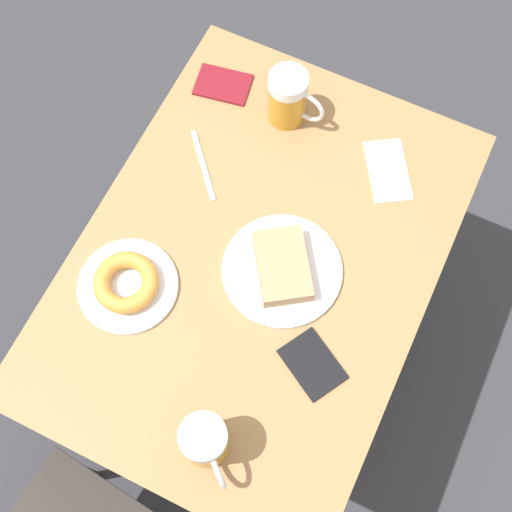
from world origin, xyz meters
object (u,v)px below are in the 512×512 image
plate_with_donut (127,284)px  fork (203,165)px  plate_with_cake (283,267)px  beer_mug_center (289,98)px  passport_near_edge (312,364)px  napkin_folded (388,171)px  passport_far_edge (223,85)px  beer_mug_left (206,443)px

plate_with_donut → fork: 0.32m
plate_with_donut → fork: size_ratio=1.46×
plate_with_cake → beer_mug_center: size_ratio=1.79×
passport_near_edge → plate_with_donut: bearing=2.1°
napkin_folded → passport_far_edge: size_ratio=1.27×
plate_with_cake → fork: plate_with_cake is taller
beer_mug_left → passport_far_edge: beer_mug_left is taller
passport_near_edge → passport_far_edge: bearing=-48.4°
plate_with_donut → beer_mug_center: beer_mug_center is taller
beer_mug_center → napkin_folded: beer_mug_center is taller
plate_with_cake → beer_mug_left: beer_mug_left is taller
napkin_folded → fork: (0.38, 0.17, -0.00)m
beer_mug_left → passport_far_edge: bearing=-65.4°
plate_with_donut → napkin_folded: bearing=-128.4°
beer_mug_center → passport_near_edge: size_ratio=0.93×
beer_mug_center → fork: size_ratio=0.98×
fork → passport_far_edge: (0.06, -0.21, 0.00)m
plate_with_donut → passport_near_edge: 0.41m
fork → passport_far_edge: passport_far_edge is taller
plate_with_cake → passport_far_edge: plate_with_cake is taller
plate_with_donut → beer_mug_center: size_ratio=1.48×
plate_with_donut → passport_near_edge: size_ratio=1.38×
beer_mug_left → beer_mug_center: size_ratio=1.00×
beer_mug_center → passport_near_edge: (-0.29, 0.51, -0.07)m
plate_with_cake → fork: size_ratio=1.76×
plate_with_donut → napkin_folded: (-0.39, -0.49, -0.02)m
beer_mug_left → passport_near_edge: bearing=-116.2°
plate_with_cake → beer_mug_center: (0.15, -0.35, 0.05)m
beer_mug_left → fork: (0.29, -0.54, -0.07)m
plate_with_donut → beer_mug_left: beer_mug_left is taller
fork → passport_near_edge: bearing=142.7°
beer_mug_left → passport_near_edge: beer_mug_left is taller
plate_with_cake → beer_mug_center: 0.38m
beer_mug_left → passport_near_edge: size_ratio=0.93×
beer_mug_left → fork: beer_mug_left is taller
napkin_folded → plate_with_cake: bearing=70.3°
beer_mug_center → napkin_folded: bearing=172.6°
plate_with_donut → napkin_folded: 0.62m
beer_mug_left → fork: 0.62m
plate_with_donut → passport_near_edge: (-0.41, -0.02, -0.02)m
passport_far_edge → napkin_folded: bearing=174.2°
fork → passport_near_edge: size_ratio=0.94×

